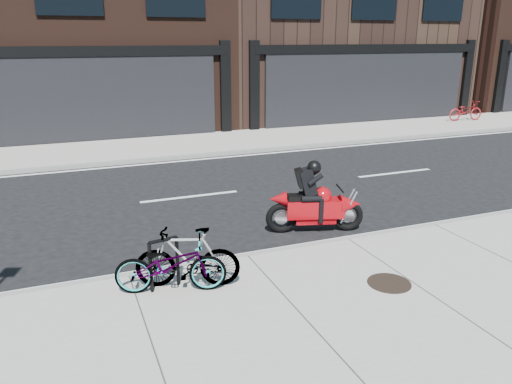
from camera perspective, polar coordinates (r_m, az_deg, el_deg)
name	(u,v)px	position (r m, az deg, el deg)	size (l,w,h in m)	color
ground	(214,224)	(10.39, -4.82, -3.69)	(120.00, 120.00, 0.00)	black
sidewalk_near	(338,360)	(6.28, 9.41, -18.43)	(60.00, 6.00, 0.13)	gray
sidewalk_far	(148,148)	(17.66, -12.25, 4.97)	(60.00, 3.50, 0.13)	gray
bike_rack	(164,259)	(7.49, -10.47, -7.55)	(0.47, 0.14, 0.80)	black
bicycle_front	(171,265)	(7.41, -9.74, -8.19)	(0.56, 1.62, 0.85)	gray
bicycle_rear	(188,258)	(7.49, -7.83, -7.44)	(0.44, 1.55, 0.93)	gray
motorcycle	(319,203)	(9.88, 7.25, -1.25)	(1.91, 0.89, 1.46)	black
bicycle_far	(466,111)	(24.44, 22.83, 8.55)	(0.58, 1.67, 0.88)	maroon
manhole_cover	(389,283)	(7.96, 14.98, -10.02)	(0.66, 0.66, 0.01)	black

